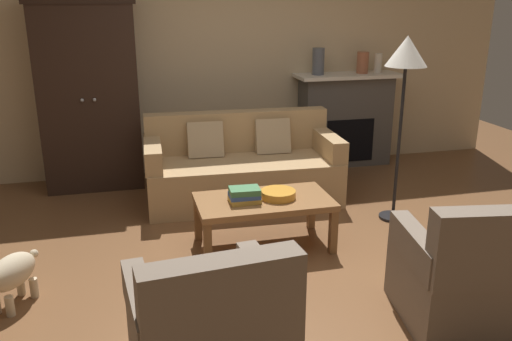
{
  "coord_description": "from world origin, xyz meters",
  "views": [
    {
      "loc": [
        -1.06,
        -3.62,
        1.98
      ],
      "look_at": [
        0.01,
        0.64,
        0.55
      ],
      "focal_mm": 37.44,
      "sensor_mm": 36.0,
      "label": 1
    }
  ],
  "objects_px": {
    "mantel_vase_slate": "(318,61)",
    "armchair_near_left": "(210,336)",
    "armchair_near_right": "(468,279)",
    "armoire": "(90,96)",
    "fruit_bowl": "(278,194)",
    "mantel_vase_terracotta": "(363,63)",
    "coffee_table": "(264,205)",
    "mantel_vase_cream": "(378,63)",
    "couch": "(242,169)",
    "dog": "(8,275)",
    "floor_lamp": "(406,63)",
    "fireplace": "(345,119)",
    "book_stack": "(245,195)"
  },
  "relations": [
    {
      "from": "mantel_vase_cream",
      "to": "floor_lamp",
      "type": "xyz_separation_m",
      "value": [
        -0.6,
        -1.71,
        0.21
      ]
    },
    {
      "from": "coffee_table",
      "to": "mantel_vase_terracotta",
      "type": "relative_size",
      "value": 4.41
    },
    {
      "from": "floor_lamp",
      "to": "mantel_vase_slate",
      "type": "bearing_deg",
      "value": 95.2
    },
    {
      "from": "fireplace",
      "to": "floor_lamp",
      "type": "height_order",
      "value": "floor_lamp"
    },
    {
      "from": "fireplace",
      "to": "mantel_vase_terracotta",
      "type": "bearing_deg",
      "value": -5.69
    },
    {
      "from": "armchair_near_right",
      "to": "coffee_table",
      "type": "bearing_deg",
      "value": 124.5
    },
    {
      "from": "fruit_bowl",
      "to": "dog",
      "type": "xyz_separation_m",
      "value": [
        -1.99,
        -0.48,
        -0.21
      ]
    },
    {
      "from": "book_stack",
      "to": "fireplace",
      "type": "bearing_deg",
      "value": 49.75
    },
    {
      "from": "mantel_vase_slate",
      "to": "armchair_near_right",
      "type": "bearing_deg",
      "value": -93.87
    },
    {
      "from": "mantel_vase_terracotta",
      "to": "mantel_vase_cream",
      "type": "height_order",
      "value": "mantel_vase_terracotta"
    },
    {
      "from": "armoire",
      "to": "fruit_bowl",
      "type": "relative_size",
      "value": 6.9
    },
    {
      "from": "fireplace",
      "to": "armoire",
      "type": "bearing_deg",
      "value": -178.49
    },
    {
      "from": "coffee_table",
      "to": "armchair_near_left",
      "type": "xyz_separation_m",
      "value": [
        -0.71,
        -1.58,
        -0.05
      ]
    },
    {
      "from": "dog",
      "to": "mantel_vase_cream",
      "type": "bearing_deg",
      "value": 33.06
    },
    {
      "from": "armoire",
      "to": "armchair_near_left",
      "type": "distance_m",
      "value": 3.63
    },
    {
      "from": "armchair_near_right",
      "to": "fireplace",
      "type": "bearing_deg",
      "value": 79.83
    },
    {
      "from": "armoire",
      "to": "mantel_vase_cream",
      "type": "distance_m",
      "value": 3.34
    },
    {
      "from": "fruit_bowl",
      "to": "armchair_near_right",
      "type": "bearing_deg",
      "value": -58.83
    },
    {
      "from": "mantel_vase_terracotta",
      "to": "mantel_vase_cream",
      "type": "xyz_separation_m",
      "value": [
        0.2,
        0.0,
        -0.01
      ]
    },
    {
      "from": "fruit_bowl",
      "to": "armoire",
      "type": "bearing_deg",
      "value": 127.98
    },
    {
      "from": "dog",
      "to": "mantel_vase_terracotta",
      "type": "bearing_deg",
      "value": 34.49
    },
    {
      "from": "mantel_vase_slate",
      "to": "armchair_near_right",
      "type": "distance_m",
      "value": 3.51
    },
    {
      "from": "armoire",
      "to": "fruit_bowl",
      "type": "xyz_separation_m",
      "value": [
        1.51,
        -1.94,
        -0.54
      ]
    },
    {
      "from": "fruit_bowl",
      "to": "mantel_vase_slate",
      "type": "relative_size",
      "value": 0.93
    },
    {
      "from": "coffee_table",
      "to": "fireplace",
      "type": "bearing_deg",
      "value": 52.13
    },
    {
      "from": "armoire",
      "to": "floor_lamp",
      "type": "height_order",
      "value": "armoire"
    },
    {
      "from": "armoire",
      "to": "mantel_vase_cream",
      "type": "xyz_separation_m",
      "value": [
        3.33,
        0.06,
        0.24
      ]
    },
    {
      "from": "mantel_vase_slate",
      "to": "armchair_near_left",
      "type": "xyz_separation_m",
      "value": [
        -1.89,
        -3.56,
        -0.96
      ]
    },
    {
      "from": "armchair_near_right",
      "to": "armoire",
      "type": "bearing_deg",
      "value": 125.28
    },
    {
      "from": "fireplace",
      "to": "fruit_bowl",
      "type": "distance_m",
      "value": 2.48
    },
    {
      "from": "fireplace",
      "to": "mantel_vase_terracotta",
      "type": "xyz_separation_m",
      "value": [
        0.18,
        -0.02,
        0.68
      ]
    },
    {
      "from": "book_stack",
      "to": "mantel_vase_terracotta",
      "type": "distance_m",
      "value": 2.88
    },
    {
      "from": "coffee_table",
      "to": "mantel_vase_terracotta",
      "type": "height_order",
      "value": "mantel_vase_terracotta"
    },
    {
      "from": "fireplace",
      "to": "dog",
      "type": "xyz_separation_m",
      "value": [
        -3.43,
        -2.5,
        -0.32
      ]
    },
    {
      "from": "floor_lamp",
      "to": "armoire",
      "type": "bearing_deg",
      "value": 148.79
    },
    {
      "from": "couch",
      "to": "dog",
      "type": "height_order",
      "value": "couch"
    },
    {
      "from": "couch",
      "to": "fruit_bowl",
      "type": "bearing_deg",
      "value": -87.4
    },
    {
      "from": "book_stack",
      "to": "floor_lamp",
      "type": "relative_size",
      "value": 0.15
    },
    {
      "from": "fireplace",
      "to": "floor_lamp",
      "type": "xyz_separation_m",
      "value": [
        -0.22,
        -1.73,
        0.88
      ]
    },
    {
      "from": "fireplace",
      "to": "armchair_near_left",
      "type": "bearing_deg",
      "value": -122.32
    },
    {
      "from": "armoire",
      "to": "mantel_vase_cream",
      "type": "height_order",
      "value": "armoire"
    },
    {
      "from": "book_stack",
      "to": "mantel_vase_terracotta",
      "type": "height_order",
      "value": "mantel_vase_terracotta"
    },
    {
      "from": "mantel_vase_slate",
      "to": "mantel_vase_terracotta",
      "type": "bearing_deg",
      "value": 0.0
    },
    {
      "from": "dog",
      "to": "book_stack",
      "type": "bearing_deg",
      "value": 15.04
    },
    {
      "from": "mantel_vase_cream",
      "to": "armchair_near_left",
      "type": "xyz_separation_m",
      "value": [
        -2.65,
        -3.56,
        -0.92
      ]
    },
    {
      "from": "armchair_near_right",
      "to": "dog",
      "type": "xyz_separation_m",
      "value": [
        -2.82,
        0.89,
        -0.07
      ]
    },
    {
      "from": "coffee_table",
      "to": "fruit_bowl",
      "type": "bearing_deg",
      "value": -4.24
    },
    {
      "from": "coffee_table",
      "to": "floor_lamp",
      "type": "height_order",
      "value": "floor_lamp"
    },
    {
      "from": "armoire",
      "to": "mantel_vase_slate",
      "type": "relative_size",
      "value": 6.42
    },
    {
      "from": "armchair_near_left",
      "to": "dog",
      "type": "relative_size",
      "value": 1.72
    }
  ]
}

